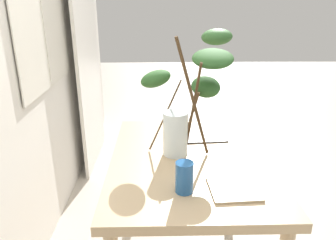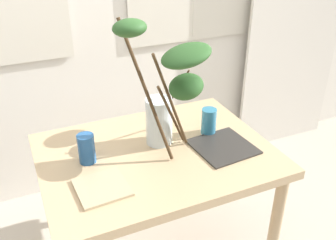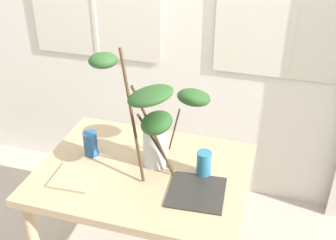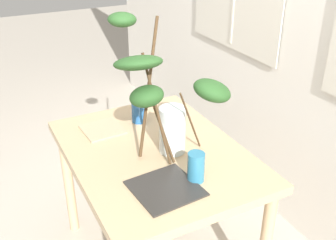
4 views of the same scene
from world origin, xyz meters
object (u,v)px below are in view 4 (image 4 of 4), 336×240
object	(u,v)px
drinking_glass_blue_left	(138,110)
drinking_glass_blue_right	(196,167)
dining_table	(155,166)
plate_square_left	(103,129)
vase_with_branches	(165,97)
plate_square_right	(165,188)

from	to	relation	value
drinking_glass_blue_left	drinking_glass_blue_right	world-z (taller)	drinking_glass_blue_left
dining_table	plate_square_left	xyz separation A→B (m)	(-0.32, -0.17, 0.10)
vase_with_branches	plate_square_left	xyz separation A→B (m)	(-0.40, -0.19, -0.32)
drinking_glass_blue_left	drinking_glass_blue_right	xyz separation A→B (m)	(0.65, -0.00, -0.00)
drinking_glass_blue_left	plate_square_right	distance (m)	0.67
vase_with_branches	drinking_glass_blue_left	xyz separation A→B (m)	(-0.41, 0.04, -0.25)
vase_with_branches	drinking_glass_blue_right	world-z (taller)	vase_with_branches
drinking_glass_blue_right	plate_square_left	distance (m)	0.68
drinking_glass_blue_right	dining_table	bearing A→B (deg)	-170.56
dining_table	plate_square_right	world-z (taller)	plate_square_right
vase_with_branches	plate_square_left	world-z (taller)	vase_with_branches
dining_table	plate_square_right	bearing A→B (deg)	-17.43
vase_with_branches	plate_square_right	world-z (taller)	vase_with_branches
drinking_glass_blue_left	dining_table	bearing A→B (deg)	-9.30
plate_square_left	plate_square_right	xyz separation A→B (m)	(0.64, 0.07, -0.00)
drinking_glass_blue_left	plate_square_left	xyz separation A→B (m)	(0.01, -0.22, -0.07)
vase_with_branches	drinking_glass_blue_right	xyz separation A→B (m)	(0.24, 0.04, -0.25)
drinking_glass_blue_left	drinking_glass_blue_right	bearing A→B (deg)	-0.01
drinking_glass_blue_right	plate_square_left	xyz separation A→B (m)	(-0.64, -0.22, -0.06)
dining_table	drinking_glass_blue_left	bearing A→B (deg)	170.70
drinking_glass_blue_right	vase_with_branches	bearing A→B (deg)	-171.34
dining_table	drinking_glass_blue_left	xyz separation A→B (m)	(-0.33, 0.05, 0.17)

